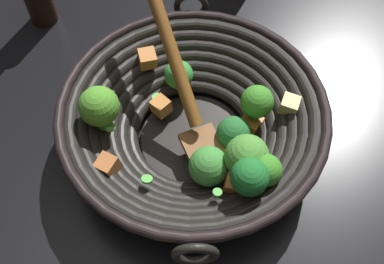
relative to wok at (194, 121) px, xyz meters
name	(u,v)px	position (x,y,z in m)	size (l,w,h in m)	color
ground_plane	(193,141)	(0.00, 0.00, -0.06)	(4.00, 4.00, 0.00)	black
wok	(194,121)	(0.00, 0.00, 0.00)	(0.40, 0.36, 0.21)	black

